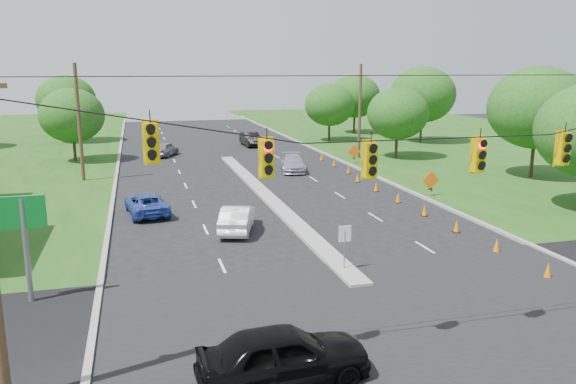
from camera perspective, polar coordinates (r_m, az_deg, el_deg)
name	(u,v)px	position (r m, az deg, el deg)	size (l,w,h in m)	color
ground	(408,333)	(19.61, 12.13, -13.84)	(160.00, 160.00, 0.00)	black
cross_street	(408,333)	(19.61, 12.13, -13.84)	(160.00, 14.00, 0.02)	black
curb_left	(116,179)	(46.35, -17.08, 1.23)	(0.25, 110.00, 0.16)	gray
curb_right	(355,168)	(49.86, 6.79, 2.46)	(0.25, 110.00, 0.16)	gray
median	(266,197)	(38.43, -2.24, -0.46)	(1.00, 34.00, 0.18)	gray
median_sign	(345,239)	(24.16, 5.79, -4.77)	(0.55, 0.06, 2.05)	gray
signal_span	(430,194)	(17.11, 14.26, -0.15)	(25.60, 0.32, 9.00)	#422D1C
utility_pole_far_left	(79,123)	(45.88, -20.45, 6.57)	(0.28, 0.28, 9.00)	#422D1C
utility_pole_far_right	(360,112)	(54.80, 7.30, 8.09)	(0.28, 0.28, 9.00)	#422D1C
cone_0	(548,270)	(26.00, 24.91, -7.23)	(0.32, 0.32, 0.70)	#FF7400
cone_1	(497,245)	(28.59, 20.44, -5.10)	(0.32, 0.32, 0.70)	#FF7400
cone_2	(457,226)	(31.37, 16.75, -3.31)	(0.32, 0.32, 0.70)	#FF7400
cone_3	(424,210)	(34.27, 13.69, -1.81)	(0.32, 0.32, 0.70)	#FF7400
cone_4	(398,197)	(37.28, 11.12, -0.54)	(0.32, 0.32, 0.70)	#FF7400
cone_5	(376,187)	(40.37, 8.94, 0.53)	(0.32, 0.32, 0.70)	#FF7400
cone_6	(358,178)	(43.52, 7.08, 1.46)	(0.32, 0.32, 0.70)	#FF7400
cone_7	(348,170)	(46.94, 6.15, 2.28)	(0.32, 0.32, 0.70)	#FF7400
cone_8	(334,163)	(50.16, 4.70, 2.97)	(0.32, 0.32, 0.70)	#FF7400
cone_9	(322,157)	(53.42, 3.43, 3.57)	(0.32, 0.32, 0.70)	#FF7400
work_sign_1	(431,181)	(39.32, 14.29, 1.08)	(1.27, 0.58, 1.37)	black
work_sign_2	(354,152)	(51.77, 6.71, 4.05)	(1.27, 0.58, 1.37)	black
tree_5	(72,115)	(55.96, -21.11, 7.28)	(5.88, 5.88, 6.86)	black
tree_6	(66,100)	(71.02, -21.61, 8.68)	(6.72, 6.72, 7.84)	black
tree_8	(537,108)	(48.35, 23.98, 7.83)	(7.56, 7.56, 8.82)	black
tree_9	(398,114)	(55.34, 11.08, 7.83)	(5.88, 5.88, 6.86)	black
tree_10	(423,95)	(67.81, 13.52, 9.58)	(7.56, 7.56, 8.82)	black
tree_11	(355,96)	(76.09, 6.81, 9.65)	(6.72, 6.72, 7.84)	black
tree_12	(330,105)	(67.47, 4.24, 8.82)	(5.88, 5.88, 6.86)	black
black_sedan	(284,355)	(16.19, -0.43, -16.21)	(1.96, 4.86, 1.66)	black
white_sedan	(237,218)	(30.24, -5.20, -2.68)	(1.52, 4.35, 1.43)	white
blue_pickup	(147,204)	(34.66, -14.17, -1.16)	(2.17, 4.71, 1.31)	#2D47A8
silver_car_far	(293,163)	(47.75, 0.51, 2.95)	(1.95, 4.80, 1.39)	#9490AF
silver_car_oncoming	(165,149)	(57.37, -12.41, 4.29)	(1.69, 4.20, 1.43)	slate
dark_car_receding	(251,139)	(63.62, -3.81, 5.40)	(1.67, 4.79, 1.58)	black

